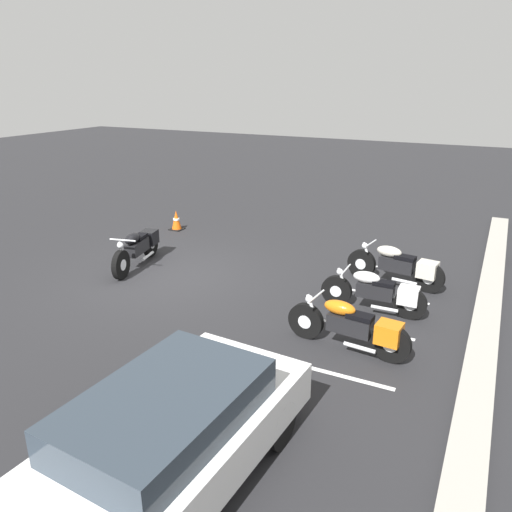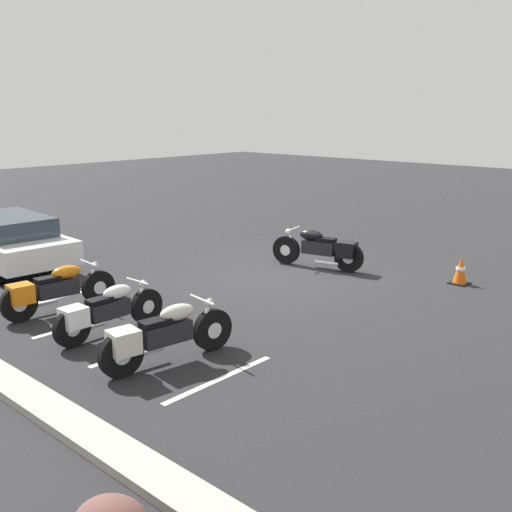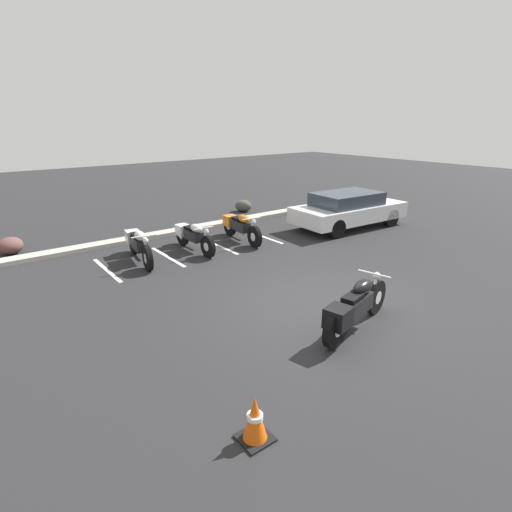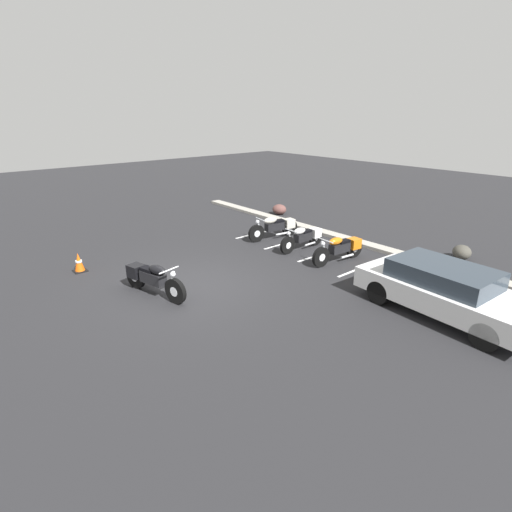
# 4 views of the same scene
# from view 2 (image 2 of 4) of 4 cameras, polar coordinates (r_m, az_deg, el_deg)

# --- Properties ---
(ground) EXTENTS (60.00, 60.00, 0.00)m
(ground) POSITION_cam_2_polar(r_m,az_deg,el_deg) (14.07, 2.74, -1.80)
(ground) COLOR #262628
(motorcycle_black_featured) EXTENTS (2.33, 0.89, 0.93)m
(motorcycle_black_featured) POSITION_cam_2_polar(r_m,az_deg,el_deg) (14.60, 6.25, 0.71)
(motorcycle_black_featured) COLOR black
(motorcycle_black_featured) RESTS_ON ground
(parked_bike_0) EXTENTS (0.73, 2.29, 0.90)m
(parked_bike_0) POSITION_cam_2_polar(r_m,az_deg,el_deg) (9.18, -8.93, -7.43)
(parked_bike_0) COLOR black
(parked_bike_0) RESTS_ON ground
(parked_bike_1) EXTENTS (0.61, 2.16, 0.85)m
(parked_bike_1) POSITION_cam_2_polar(r_m,az_deg,el_deg) (10.50, -14.17, -5.11)
(parked_bike_1) COLOR black
(parked_bike_1) RESTS_ON ground
(parked_bike_2) EXTENTS (0.65, 2.27, 0.89)m
(parked_bike_2) POSITION_cam_2_polar(r_m,az_deg,el_deg) (11.92, -18.69, -3.04)
(parked_bike_2) COLOR black
(parked_bike_2) RESTS_ON ground
(car_white) EXTENTS (4.40, 2.06, 1.29)m
(car_white) POSITION_cam_2_polar(r_m,az_deg,el_deg) (15.87, -22.61, 1.46)
(car_white) COLOR black
(car_white) RESTS_ON ground
(traffic_cone) EXTENTS (0.40, 0.40, 0.62)m
(traffic_cone) POSITION_cam_2_polar(r_m,az_deg,el_deg) (14.03, 18.89, -1.36)
(traffic_cone) COLOR black
(traffic_cone) RESTS_ON ground
(stall_line_0) EXTENTS (0.10, 2.10, 0.00)m
(stall_line_0) POSITION_cam_2_polar(r_m,az_deg,el_deg) (8.81, -3.48, -11.61)
(stall_line_0) COLOR white
(stall_line_0) RESTS_ON ground
(stall_line_1) EXTENTS (0.10, 2.10, 0.00)m
(stall_line_1) POSITION_cam_2_polar(r_m,az_deg,el_deg) (10.03, -10.50, -8.57)
(stall_line_1) COLOR white
(stall_line_1) RESTS_ON ground
(stall_line_2) EXTENTS (0.10, 2.10, 0.00)m
(stall_line_2) POSITION_cam_2_polar(r_m,az_deg,el_deg) (11.38, -15.84, -6.13)
(stall_line_2) COLOR white
(stall_line_2) RESTS_ON ground
(stall_line_3) EXTENTS (0.10, 2.10, 0.00)m
(stall_line_3) POSITION_cam_2_polar(r_m,az_deg,el_deg) (12.83, -19.98, -4.18)
(stall_line_3) COLOR white
(stall_line_3) RESTS_ON ground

